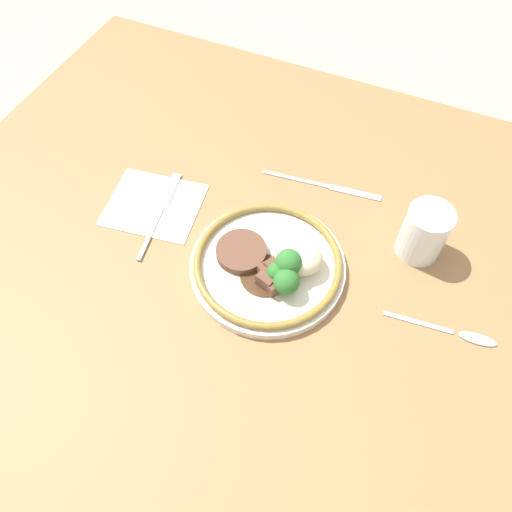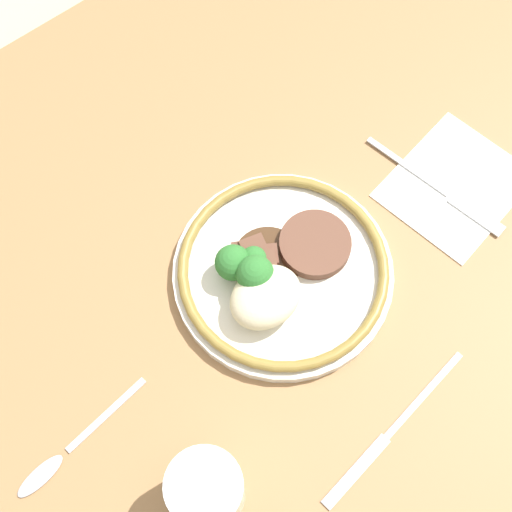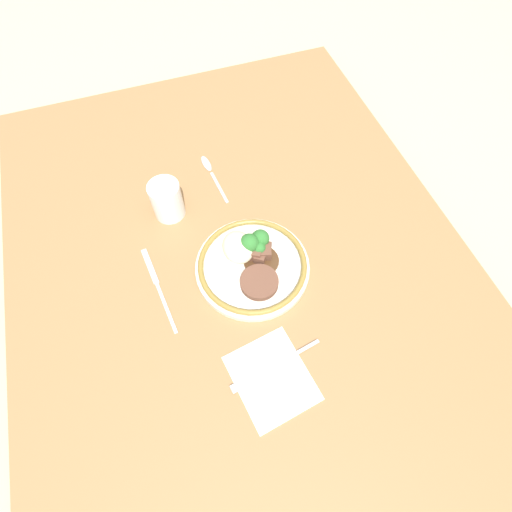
% 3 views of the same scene
% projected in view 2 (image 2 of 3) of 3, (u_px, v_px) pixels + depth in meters
% --- Properties ---
extents(ground_plane, '(8.00, 8.00, 0.00)m').
position_uv_depth(ground_plane, '(268.00, 318.00, 0.82)').
color(ground_plane, tan).
extents(dining_table, '(1.30, 0.98, 0.04)m').
position_uv_depth(dining_table, '(268.00, 312.00, 0.80)').
color(dining_table, olive).
rests_on(dining_table, ground).
extents(napkin, '(0.17, 0.15, 0.00)m').
position_uv_depth(napkin, '(455.00, 185.00, 0.84)').
color(napkin, white).
rests_on(napkin, dining_table).
extents(plate, '(0.24, 0.24, 0.07)m').
position_uv_depth(plate, '(279.00, 272.00, 0.77)').
color(plate, silver).
rests_on(plate, dining_table).
extents(juice_glass, '(0.07, 0.07, 0.09)m').
position_uv_depth(juice_glass, '(207.00, 491.00, 0.66)').
color(juice_glass, orange).
rests_on(juice_glass, dining_table).
extents(fork, '(0.04, 0.19, 0.00)m').
position_uv_depth(fork, '(447.00, 194.00, 0.83)').
color(fork, '#B7B7BC').
rests_on(fork, napkin).
extents(knife, '(0.21, 0.03, 0.00)m').
position_uv_depth(knife, '(390.00, 433.00, 0.72)').
color(knife, '#B7B7BC').
rests_on(knife, dining_table).
extents(spoon, '(0.16, 0.03, 0.01)m').
position_uv_depth(spoon, '(57.00, 460.00, 0.71)').
color(spoon, '#B7B7BC').
rests_on(spoon, dining_table).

